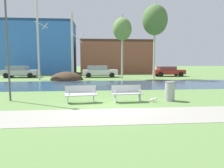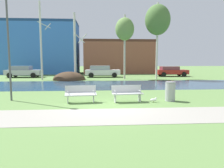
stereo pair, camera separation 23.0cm
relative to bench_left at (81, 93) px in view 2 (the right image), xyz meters
The scene contains 18 objects.
ground_plane 8.98m from the bench_left, 82.19° to the left, with size 120.00×120.00×0.00m, color #5B7F42.
paved_path_strip 3.08m from the bench_left, 66.36° to the right, with size 60.00×2.47×0.01m, color gray.
river_band 8.02m from the bench_left, 81.24° to the left, with size 80.00×7.25×0.01m, color #284256.
soil_mound 13.22m from the bench_left, 99.79° to the left, with size 3.62×3.32×1.85m, color #423021.
bench_left is the anchor object (origin of this frame).
bench_right 2.42m from the bench_left, ahead, with size 1.64×0.70×0.87m.
trash_bin 4.76m from the bench_left, ahead, with size 0.55×0.55×1.04m.
seagull 3.81m from the bench_left, ahead, with size 0.40×0.15×0.25m.
streetlamp 5.15m from the bench_left, 167.81° to the left, with size 0.32×0.32×5.83m.
birch_far_left 14.54m from the bench_left, 111.74° to the left, with size 1.27×2.28×8.50m.
birch_left 13.85m from the bench_left, 96.62° to the left, with size 1.50×2.48×7.42m.
birch_center_left 15.35m from the bench_left, 73.51° to the left, with size 2.16×2.16×7.39m.
birch_center 16.79m from the bench_left, 59.84° to the left, with size 2.87×2.87×8.70m.
parked_van_nearest_silver 19.02m from the bench_left, 116.85° to the left, with size 4.40×2.12×1.47m.
parked_sedan_second_white 16.72m from the bench_left, 84.81° to the left, with size 4.50×2.06×1.50m.
parked_hatch_third_red 20.49m from the bench_left, 57.63° to the left, with size 4.20×2.04×1.37m.
building_blue_store 26.95m from the bench_left, 108.11° to the left, with size 12.00×6.53×8.40m.
building_brick_low 27.80m from the bench_left, 80.32° to the left, with size 11.78×9.52×5.51m.
Camera 2 is at (-0.38, -9.76, 2.17)m, focal length 33.89 mm.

